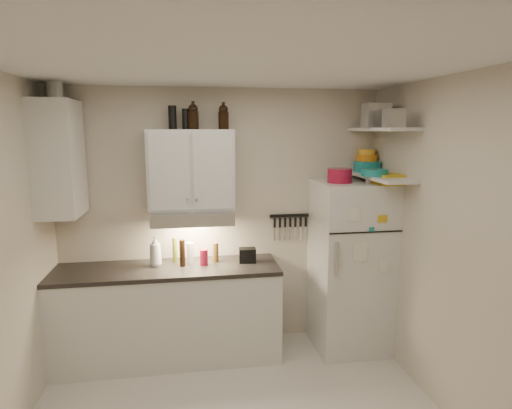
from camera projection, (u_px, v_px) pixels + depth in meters
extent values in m
cube|color=white|center=(240.00, 62.00, 2.65)|extent=(3.20, 3.00, 0.02)
cube|color=beige|center=(222.00, 219.00, 4.34)|extent=(3.20, 0.02, 2.60)
cube|color=beige|center=(459.00, 254.00, 3.13)|extent=(0.02, 3.00, 2.60)
cube|color=silver|center=(169.00, 315.00, 4.10)|extent=(2.10, 0.60, 0.88)
cube|color=black|center=(167.00, 269.00, 4.02)|extent=(2.10, 0.62, 0.04)
cube|color=silver|center=(191.00, 170.00, 4.03)|extent=(0.80, 0.33, 0.75)
cube|color=silver|center=(59.00, 159.00, 3.70)|extent=(0.33, 0.55, 1.00)
cube|color=silver|center=(192.00, 216.00, 4.05)|extent=(0.76, 0.46, 0.12)
cube|color=silver|center=(350.00, 266.00, 4.28)|extent=(0.70, 0.68, 1.70)
cube|color=silver|center=(382.00, 129.00, 3.95)|extent=(0.30, 0.95, 0.03)
cube|color=silver|center=(379.00, 177.00, 4.02)|extent=(0.30, 0.95, 0.03)
cube|color=black|center=(290.00, 216.00, 4.43)|extent=(0.42, 0.02, 0.03)
cylinder|color=maroon|center=(340.00, 176.00, 4.05)|extent=(0.29, 0.29, 0.14)
cube|color=gold|center=(388.00, 179.00, 3.94)|extent=(0.25, 0.30, 0.09)
cylinder|color=silver|center=(369.00, 177.00, 4.06)|extent=(0.08, 0.08, 0.11)
cylinder|color=silver|center=(378.00, 117.00, 4.15)|extent=(0.36, 0.36, 0.20)
cube|color=#AAAAAD|center=(376.00, 116.00, 3.90)|extent=(0.23, 0.21, 0.22)
cube|color=#AAAAAD|center=(394.00, 118.00, 3.56)|extent=(0.18, 0.18, 0.15)
cylinder|color=#167B79|center=(367.00, 166.00, 4.33)|extent=(0.27, 0.27, 0.11)
cylinder|color=orange|center=(367.00, 158.00, 4.37)|extent=(0.22, 0.22, 0.06)
cylinder|color=gold|center=(367.00, 152.00, 4.36)|extent=(0.17, 0.17, 0.05)
cylinder|color=#167B79|center=(375.00, 173.00, 3.95)|extent=(0.33, 0.33, 0.06)
cylinder|color=black|center=(186.00, 119.00, 3.98)|extent=(0.07, 0.07, 0.19)
cylinder|color=black|center=(172.00, 118.00, 3.98)|extent=(0.10, 0.10, 0.22)
cylinder|color=silver|center=(55.00, 89.00, 3.63)|extent=(0.14, 0.14, 0.18)
imported|color=silver|center=(155.00, 249.00, 4.04)|extent=(0.15, 0.15, 0.33)
cylinder|color=brown|center=(215.00, 252.00, 4.17)|extent=(0.07, 0.07, 0.19)
cylinder|color=#636C1B|center=(175.00, 250.00, 4.16)|extent=(0.06, 0.06, 0.24)
cylinder|color=black|center=(182.00, 253.00, 4.03)|extent=(0.07, 0.07, 0.26)
cylinder|color=silver|center=(190.00, 253.00, 4.13)|extent=(0.09, 0.09, 0.21)
cylinder|color=maroon|center=(204.00, 257.00, 4.07)|extent=(0.09, 0.09, 0.15)
cube|color=black|center=(247.00, 255.00, 4.17)|extent=(0.17, 0.13, 0.14)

